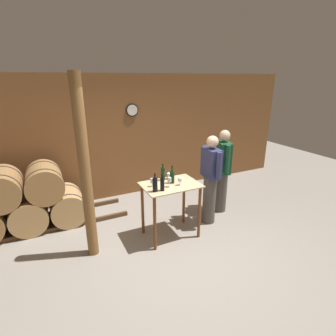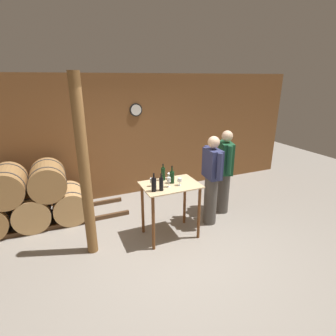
{
  "view_description": "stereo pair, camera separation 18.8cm",
  "coord_description": "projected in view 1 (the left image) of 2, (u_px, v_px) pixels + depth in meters",
  "views": [
    {
      "loc": [
        -1.76,
        -3.11,
        2.61
      ],
      "look_at": [
        0.02,
        0.53,
        1.21
      ],
      "focal_mm": 28.0,
      "sensor_mm": 36.0,
      "label": 1
    },
    {
      "loc": [
        -1.59,
        -3.19,
        2.61
      ],
      "look_at": [
        0.02,
        0.53,
        1.21
      ],
      "focal_mm": 28.0,
      "sensor_mm": 36.0,
      "label": 2
    }
  ],
  "objects": [
    {
      "name": "person_visitor_with_scarf",
      "position": [
        210.0,
        178.0,
        4.74
      ],
      "size": [
        0.25,
        0.59,
        1.67
      ],
      "color": "#4C4742",
      "rests_on": "ground_plane"
    },
    {
      "name": "wine_glass_near_right",
      "position": [
        180.0,
        180.0,
        4.22
      ],
      "size": [
        0.07,
        0.07,
        0.13
      ],
      "color": "silver",
      "rests_on": "tasting_table"
    },
    {
      "name": "tasting_table",
      "position": [
        171.0,
        196.0,
        4.36
      ],
      "size": [
        0.93,
        0.65,
        0.96
      ],
      "color": "#D1B284",
      "rests_on": "ground_plane"
    },
    {
      "name": "wine_glass_near_center",
      "position": [
        169.0,
        180.0,
        4.15
      ],
      "size": [
        0.06,
        0.06,
        0.16
      ],
      "color": "silver",
      "rests_on": "tasting_table"
    },
    {
      "name": "wine_bottle_far_left",
      "position": [
        155.0,
        185.0,
        3.98
      ],
      "size": [
        0.08,
        0.08,
        0.3
      ],
      "color": "black",
      "rests_on": "tasting_table"
    },
    {
      "name": "wine_bottle_right",
      "position": [
        172.0,
        177.0,
        4.31
      ],
      "size": [
        0.08,
        0.08,
        0.3
      ],
      "color": "black",
      "rests_on": "tasting_table"
    },
    {
      "name": "wooden_post",
      "position": [
        85.0,
        172.0,
        3.68
      ],
      "size": [
        0.16,
        0.16,
        2.7
      ],
      "color": "brown",
      "rests_on": "ground_plane"
    },
    {
      "name": "person_host",
      "position": [
        222.0,
        170.0,
        5.16
      ],
      "size": [
        0.34,
        0.56,
        1.68
      ],
      "color": "#4C4742",
      "rests_on": "ground_plane"
    },
    {
      "name": "back_wall",
      "position": [
        130.0,
        137.0,
        5.86
      ],
      "size": [
        8.4,
        0.08,
        2.7
      ],
      "color": "brown",
      "rests_on": "ground_plane"
    },
    {
      "name": "wine_glass_near_left",
      "position": [
        152.0,
        181.0,
        4.17
      ],
      "size": [
        0.06,
        0.06,
        0.14
      ],
      "color": "silver",
      "rests_on": "tasting_table"
    },
    {
      "name": "ice_bucket",
      "position": [
        170.0,
        176.0,
        4.5
      ],
      "size": [
        0.11,
        0.11,
        0.1
      ],
      "color": "white",
      "rests_on": "tasting_table"
    },
    {
      "name": "barrel_rack",
      "position": [
        27.0,
        202.0,
        4.65
      ],
      "size": [
        3.44,
        0.8,
        1.17
      ],
      "color": "#4C331E",
      "rests_on": "ground_plane"
    },
    {
      "name": "wine_bottle_center",
      "position": [
        163.0,
        174.0,
        4.42
      ],
      "size": [
        0.07,
        0.07,
        0.29
      ],
      "color": "black",
      "rests_on": "tasting_table"
    },
    {
      "name": "wine_bottle_left",
      "position": [
        162.0,
        184.0,
        4.01
      ],
      "size": [
        0.07,
        0.07,
        0.28
      ],
      "color": "black",
      "rests_on": "tasting_table"
    },
    {
      "name": "ground_plane",
      "position": [
        181.0,
        249.0,
        4.22
      ],
      "size": [
        14.0,
        14.0,
        0.0
      ],
      "primitive_type": "plane",
      "color": "gray"
    }
  ]
}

